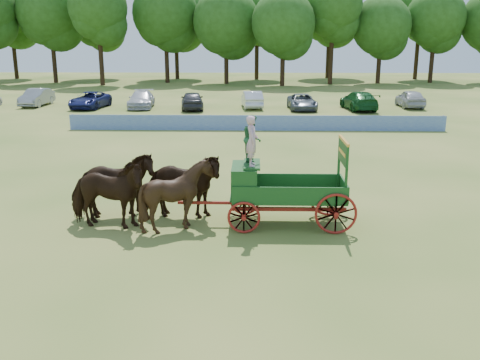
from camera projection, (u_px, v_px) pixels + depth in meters
name	position (u px, v px, depth m)	size (l,w,h in m)	color
ground	(285.00, 213.00, 19.63)	(160.00, 160.00, 0.00)	#A09348
horse_lead_left	(107.00, 194.00, 17.83)	(1.28, 2.81, 2.37)	#321B0E
horse_lead_right	(115.00, 186.00, 18.89)	(1.28, 2.81, 2.37)	#321B0E
horse_wheel_left	(178.00, 195.00, 17.77)	(1.92, 2.16, 2.38)	#321B0E
horse_wheel_right	(182.00, 186.00, 18.83)	(1.28, 2.81, 2.37)	#321B0E
farm_dray	(266.00, 177.00, 18.12)	(6.00, 2.00, 3.81)	#9D2B0F
sponsor_banner	(256.00, 123.00, 36.90)	(26.00, 0.08, 1.05)	#1F49AA
parked_cars	(207.00, 100.00, 48.32)	(41.04, 7.42, 1.63)	silver
treeline	(222.00, 14.00, 74.74)	(90.61, 23.27, 15.26)	#382314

